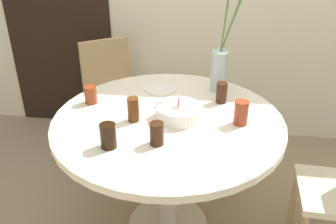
% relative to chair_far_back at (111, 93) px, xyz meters
% --- Properties ---
extents(doorway_panel, '(0.90, 0.01, 2.05)m').
position_rel_chair_far_back_xyz_m(doorway_panel, '(-0.53, 0.38, 0.53)').
color(doorway_panel, black).
rests_on(doorway_panel, ground_plane).
extents(dining_table, '(1.22, 1.22, 0.78)m').
position_rel_chair_far_back_xyz_m(dining_table, '(0.56, -0.83, 0.14)').
color(dining_table, beige).
rests_on(dining_table, ground_plane).
extents(chair_far_back, '(0.56, 0.56, 0.89)m').
position_rel_chair_far_back_xyz_m(chair_far_back, '(0.00, 0.00, 0.00)').
color(chair_far_back, beige).
rests_on(chair_far_back, ground_plane).
extents(birthday_cake, '(0.24, 0.24, 0.12)m').
position_rel_chair_far_back_xyz_m(birthday_cake, '(0.61, -0.82, 0.31)').
color(birthday_cake, white).
rests_on(birthday_cake, dining_table).
extents(flower_vase, '(0.19, 0.24, 0.68)m').
position_rel_chair_far_back_xyz_m(flower_vase, '(0.83, -0.44, 0.51)').
color(flower_vase, '#9EB2AD').
rests_on(flower_vase, dining_table).
extents(side_plate, '(0.19, 0.19, 0.01)m').
position_rel_chair_far_back_xyz_m(side_plate, '(0.46, -0.48, 0.28)').
color(side_plate, silver).
rests_on(side_plate, dining_table).
extents(drink_glass_0, '(0.08, 0.08, 0.12)m').
position_rel_chair_far_back_xyz_m(drink_glass_0, '(0.32, -1.13, 0.34)').
color(drink_glass_0, black).
rests_on(drink_glass_0, dining_table).
extents(drink_glass_1, '(0.07, 0.07, 0.11)m').
position_rel_chair_far_back_xyz_m(drink_glass_1, '(0.54, -1.07, 0.33)').
color(drink_glass_1, '#33190C').
rests_on(drink_glass_1, dining_table).
extents(drink_glass_2, '(0.07, 0.07, 0.13)m').
position_rel_chair_far_back_xyz_m(drink_glass_2, '(0.93, -0.82, 0.34)').
color(drink_glass_2, maroon).
rests_on(drink_glass_2, dining_table).
extents(drink_glass_3, '(0.06, 0.06, 0.12)m').
position_rel_chair_far_back_xyz_m(drink_glass_3, '(0.83, -0.59, 0.34)').
color(drink_glass_3, '#33190C').
rests_on(drink_glass_3, dining_table).
extents(drink_glass_4, '(0.06, 0.06, 0.13)m').
position_rel_chair_far_back_xyz_m(drink_glass_4, '(0.38, -0.87, 0.34)').
color(drink_glass_4, '#51280F').
rests_on(drink_glass_4, dining_table).
extents(drink_glass_5, '(0.07, 0.07, 0.10)m').
position_rel_chair_far_back_xyz_m(drink_glass_5, '(0.10, -0.71, 0.33)').
color(drink_glass_5, maroon).
rests_on(drink_glass_5, dining_table).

